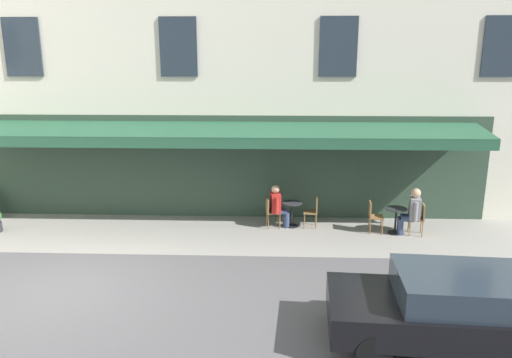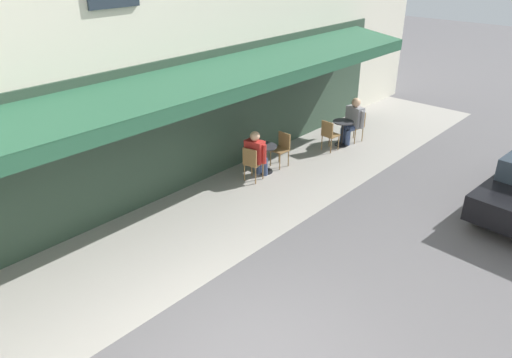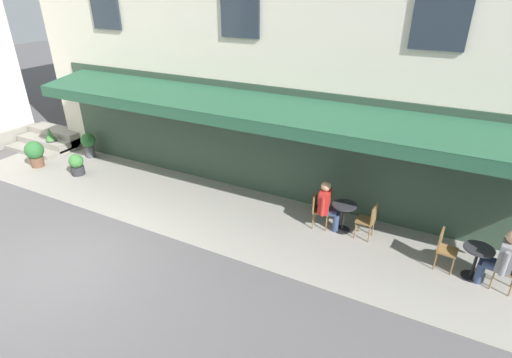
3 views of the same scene
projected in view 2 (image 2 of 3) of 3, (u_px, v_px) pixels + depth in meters
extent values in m
cube|color=gray|center=(236.00, 205.00, 11.27)|extent=(20.50, 3.20, 0.01)
cube|color=#2D4233|center=(179.00, 127.00, 11.34)|extent=(16.00, 0.06, 3.20)
cube|color=#235138|center=(200.00, 80.00, 10.30)|extent=(15.00, 1.70, 0.36)
cube|color=#235138|center=(228.00, 98.00, 9.90)|extent=(15.00, 0.04, 0.28)
cylinder|color=black|center=(265.00, 172.00, 12.86)|extent=(0.40, 0.40, 0.03)
cylinder|color=black|center=(265.00, 160.00, 12.71)|extent=(0.06, 0.06, 0.72)
cylinder|color=#2D2D33|center=(265.00, 146.00, 12.54)|extent=(0.60, 0.60, 0.03)
cylinder|color=olive|center=(271.00, 158.00, 13.12)|extent=(0.03, 0.03, 0.45)
cylinder|color=olive|center=(280.00, 162.00, 12.90)|extent=(0.03, 0.03, 0.45)
cylinder|color=olive|center=(279.00, 155.00, 13.33)|extent=(0.03, 0.03, 0.45)
cylinder|color=olive|center=(288.00, 158.00, 13.11)|extent=(0.03, 0.03, 0.45)
cube|color=olive|center=(280.00, 150.00, 13.01)|extent=(0.42, 0.42, 0.04)
cube|color=olive|center=(284.00, 140.00, 13.02)|extent=(0.06, 0.40, 0.42)
cylinder|color=olive|center=(263.00, 171.00, 12.40)|extent=(0.03, 0.03, 0.45)
cylinder|color=olive|center=(252.00, 168.00, 12.57)|extent=(0.03, 0.03, 0.45)
cylinder|color=olive|center=(256.00, 176.00, 12.14)|extent=(0.03, 0.03, 0.45)
cylinder|color=olive|center=(244.00, 173.00, 12.31)|extent=(0.03, 0.03, 0.45)
cube|color=olive|center=(254.00, 163.00, 12.25)|extent=(0.46, 0.46, 0.04)
cube|color=olive|center=(250.00, 157.00, 12.01)|extent=(0.10, 0.40, 0.42)
cylinder|color=black|center=(341.00, 145.00, 14.55)|extent=(0.40, 0.40, 0.03)
cylinder|color=black|center=(342.00, 134.00, 14.40)|extent=(0.06, 0.06, 0.72)
cylinder|color=#2D2D33|center=(343.00, 122.00, 14.23)|extent=(0.60, 0.60, 0.03)
cylinder|color=olive|center=(346.00, 134.00, 14.79)|extent=(0.03, 0.03, 0.45)
cylinder|color=olive|center=(355.00, 137.00, 14.55)|extent=(0.03, 0.03, 0.45)
cylinder|color=olive|center=(354.00, 131.00, 14.98)|extent=(0.03, 0.03, 0.45)
cylinder|color=olive|center=(362.00, 134.00, 14.74)|extent=(0.03, 0.03, 0.45)
cube|color=olive|center=(355.00, 126.00, 14.65)|extent=(0.46, 0.46, 0.04)
cube|color=olive|center=(360.00, 118.00, 14.65)|extent=(0.11, 0.40, 0.42)
cylinder|color=olive|center=(338.00, 143.00, 14.11)|extent=(0.03, 0.03, 0.45)
cylinder|color=olive|center=(329.00, 140.00, 14.34)|extent=(0.03, 0.03, 0.45)
cylinder|color=olive|center=(331.00, 146.00, 13.91)|extent=(0.03, 0.03, 0.45)
cylinder|color=olive|center=(322.00, 143.00, 14.13)|extent=(0.03, 0.03, 0.45)
cube|color=olive|center=(331.00, 135.00, 14.01)|extent=(0.43, 0.43, 0.04)
cube|color=olive|center=(327.00, 129.00, 13.80)|extent=(0.08, 0.40, 0.42)
cylinder|color=navy|center=(343.00, 136.00, 14.60)|extent=(0.16, 0.16, 0.47)
cylinder|color=navy|center=(347.00, 127.00, 14.58)|extent=(0.38, 0.23, 0.17)
cylinder|color=navy|center=(348.00, 138.00, 14.46)|extent=(0.16, 0.16, 0.47)
cylinder|color=navy|center=(352.00, 128.00, 14.44)|extent=(0.38, 0.23, 0.17)
cube|color=gray|center=(355.00, 117.00, 14.48)|extent=(0.37, 0.54, 0.60)
sphere|color=tan|center=(356.00, 102.00, 14.29)|extent=(0.27, 0.27, 0.27)
cylinder|color=gray|center=(347.00, 115.00, 14.70)|extent=(0.11, 0.11, 0.53)
cylinder|color=gray|center=(363.00, 120.00, 14.27)|extent=(0.11, 0.11, 0.53)
cylinder|color=navy|center=(265.00, 167.00, 12.60)|extent=(0.15, 0.15, 0.47)
cylinder|color=navy|center=(261.00, 160.00, 12.36)|extent=(0.35, 0.20, 0.16)
cylinder|color=navy|center=(259.00, 165.00, 12.69)|extent=(0.15, 0.15, 0.47)
cylinder|color=navy|center=(256.00, 158.00, 12.45)|extent=(0.35, 0.20, 0.16)
cube|color=red|center=(255.00, 151.00, 12.16)|extent=(0.33, 0.50, 0.56)
sphere|color=tan|center=(255.00, 136.00, 11.98)|extent=(0.25, 0.25, 0.25)
cylinder|color=red|center=(264.00, 154.00, 12.03)|extent=(0.10, 0.10, 0.49)
cylinder|color=red|center=(246.00, 149.00, 12.30)|extent=(0.10, 0.10, 0.49)
cylinder|color=black|center=(479.00, 209.00, 10.49)|extent=(0.60, 0.20, 0.60)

